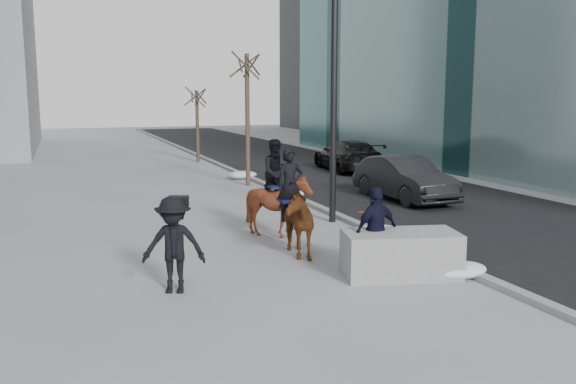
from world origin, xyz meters
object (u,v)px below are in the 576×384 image
object	(u,v)px
planter	(401,254)
car_near	(404,178)
mounted_left	(292,216)
mounted_right	(278,198)

from	to	relation	value
planter	car_near	bearing A→B (deg)	58.53
planter	car_near	distance (m)	9.03
planter	mounted_left	bearing A→B (deg)	122.38
car_near	mounted_left	world-z (taller)	mounted_left
planter	mounted_right	size ratio (longest dim) A/B	0.91
mounted_right	planter	bearing A→B (deg)	-74.64
planter	mounted_right	xyz separation A→B (m)	(-1.12, 4.06, 0.54)
mounted_right	car_near	bearing A→B (deg)	31.98
car_near	mounted_right	bearing A→B (deg)	-149.60
car_near	mounted_right	distance (m)	6.88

